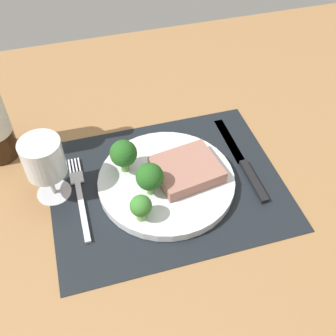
{
  "coord_description": "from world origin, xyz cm",
  "views": [
    {
      "loc": [
        -12.84,
        -45.66,
        56.38
      ],
      "look_at": [
        0.98,
        2.31,
        1.9
      ],
      "focal_mm": 43.34,
      "sensor_mm": 36.0,
      "label": 1
    }
  ],
  "objects_px": {
    "plate": "(166,181)",
    "fork": "(80,196)",
    "wine_glass": "(44,161)",
    "knife": "(244,164)",
    "steak": "(188,171)"
  },
  "relations": [
    {
      "from": "plate",
      "to": "fork",
      "type": "height_order",
      "value": "plate"
    },
    {
      "from": "fork",
      "to": "knife",
      "type": "distance_m",
      "value": 0.31
    },
    {
      "from": "knife",
      "to": "plate",
      "type": "bearing_deg",
      "value": -177.32
    },
    {
      "from": "plate",
      "to": "fork",
      "type": "xyz_separation_m",
      "value": [
        -0.15,
        0.01,
        -0.01
      ]
    },
    {
      "from": "fork",
      "to": "knife",
      "type": "bearing_deg",
      "value": -0.4
    },
    {
      "from": "fork",
      "to": "steak",
      "type": "bearing_deg",
      "value": -4.36
    },
    {
      "from": "fork",
      "to": "wine_glass",
      "type": "distance_m",
      "value": 0.09
    },
    {
      "from": "plate",
      "to": "fork",
      "type": "distance_m",
      "value": 0.16
    },
    {
      "from": "plate",
      "to": "knife",
      "type": "bearing_deg",
      "value": 1.98
    },
    {
      "from": "fork",
      "to": "knife",
      "type": "relative_size",
      "value": 0.83
    },
    {
      "from": "fork",
      "to": "wine_glass",
      "type": "bearing_deg",
      "value": 152.07
    },
    {
      "from": "wine_glass",
      "to": "steak",
      "type": "bearing_deg",
      "value": -10.35
    },
    {
      "from": "knife",
      "to": "fork",
      "type": "bearing_deg",
      "value": 179.05
    },
    {
      "from": "knife",
      "to": "wine_glass",
      "type": "bearing_deg",
      "value": 175.34
    },
    {
      "from": "steak",
      "to": "wine_glass",
      "type": "height_order",
      "value": "wine_glass"
    }
  ]
}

